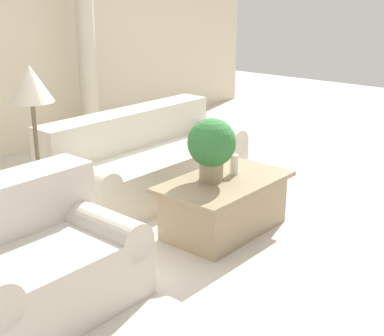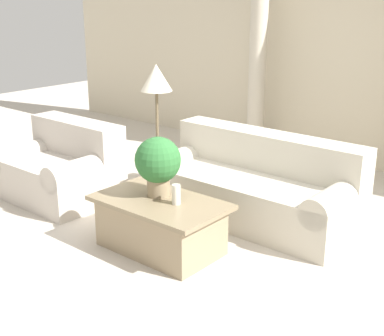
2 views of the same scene
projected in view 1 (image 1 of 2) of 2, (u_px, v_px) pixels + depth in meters
The scene contains 8 objects.
ground_plane at pixel (179, 222), 4.83m from camera, with size 16.00×16.00×0.00m, color beige.
sofa_long at pixel (146, 162), 5.44m from camera, with size 2.12×0.93×0.83m.
loveseat at pixel (30, 259), 3.47m from camera, with size 1.26×0.93×0.83m.
coffee_table at pixel (224, 205), 4.60m from camera, with size 1.18×0.70×0.47m.
potted_plant at pixel (212, 145), 4.41m from camera, with size 0.41×0.41×0.53m.
pillar_candle at pixel (234, 164), 4.64m from camera, with size 0.07×0.07×0.17m.
floor_lamp at pixel (31, 92), 4.19m from camera, with size 0.35×0.35×1.45m.
column_right at pixel (87, 49), 6.88m from camera, with size 0.33×0.33×2.48m.
Camera 1 is at (-3.28, -2.96, 2.00)m, focal length 50.00 mm.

